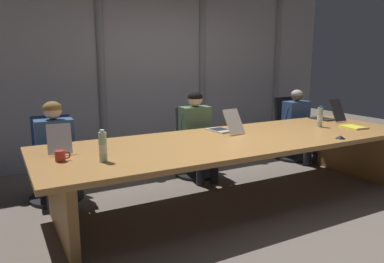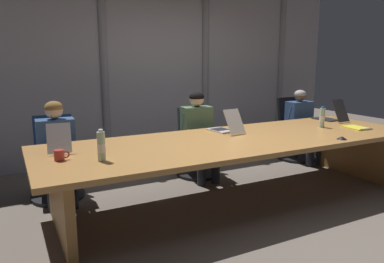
{
  "view_description": "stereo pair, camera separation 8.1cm",
  "coord_description": "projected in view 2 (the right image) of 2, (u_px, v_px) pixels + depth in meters",
  "views": [
    {
      "loc": [
        -2.35,
        -3.21,
        1.58
      ],
      "look_at": [
        -0.53,
        0.13,
        0.82
      ],
      "focal_mm": 33.99,
      "sensor_mm": 36.0,
      "label": 1
    },
    {
      "loc": [
        -2.28,
        -3.25,
        1.58
      ],
      "look_at": [
        -0.53,
        0.13,
        0.82
      ],
      "focal_mm": 33.99,
      "sensor_mm": 36.0,
      "label": 2
    }
  ],
  "objects": [
    {
      "name": "conference_table",
      "position": [
        240.0,
        149.0,
        4.05
      ],
      "size": [
        4.35,
        1.38,
        0.72
      ],
      "color": "#B77F42",
      "rests_on": "ground_plane"
    },
    {
      "name": "laptop_left_mid",
      "position": [
        225.0,
        127.0,
        4.35
      ],
      "size": [
        0.29,
        0.5,
        0.29
      ],
      "rotation": [
        0.0,
        0.0,
        1.71
      ],
      "color": "beige",
      "rests_on": "conference_table"
    },
    {
      "name": "office_chair_center",
      "position": [
        295.0,
        136.0,
        5.84
      ],
      "size": [
        0.6,
        0.6,
        0.98
      ],
      "rotation": [
        0.0,
        0.0,
        -1.57
      ],
      "color": "black",
      "rests_on": "ground_plane"
    },
    {
      "name": "laptop_center",
      "position": [
        330.0,
        116.0,
        5.16
      ],
      "size": [
        0.23,
        0.5,
        0.31
      ],
      "rotation": [
        0.0,
        0.0,
        1.6
      ],
      "color": "#2D2D33",
      "rests_on": "conference_table"
    },
    {
      "name": "water_bottle_primary",
      "position": [
        322.0,
        118.0,
        4.63
      ],
      "size": [
        0.07,
        0.07,
        0.27
      ],
      "color": "#ADD1B2",
      "rests_on": "conference_table"
    },
    {
      "name": "person_left_end",
      "position": [
        57.0,
        145.0,
        4.01
      ],
      "size": [
        0.43,
        0.56,
        1.13
      ],
      "rotation": [
        0.0,
        0.0,
        -1.61
      ],
      "color": "#335184",
      "rests_on": "ground_plane"
    },
    {
      "name": "spiral_notepad",
      "position": [
        356.0,
        128.0,
        4.59
      ],
      "size": [
        0.25,
        0.33,
        0.03
      ],
      "rotation": [
        0.0,
        0.0,
        -0.11
      ],
      "color": "yellow",
      "rests_on": "conference_table"
    },
    {
      "name": "ground_plane",
      "position": [
        238.0,
        199.0,
        4.17
      ],
      "size": [
        13.47,
        13.47,
        0.0
      ],
      "primitive_type": "plane",
      "color": "#6B6056"
    },
    {
      "name": "person_left_mid",
      "position": [
        199.0,
        130.0,
        4.82
      ],
      "size": [
        0.43,
        0.57,
        1.16
      ],
      "rotation": [
        0.0,
        0.0,
        -1.64
      ],
      "color": "#4C6B4C",
      "rests_on": "ground_plane"
    },
    {
      "name": "laptop_left_end",
      "position": [
        59.0,
        145.0,
        3.48
      ],
      "size": [
        0.26,
        0.45,
        0.28
      ],
      "rotation": [
        0.0,
        0.0,
        1.45
      ],
      "color": "#BCBCC1",
      "rests_on": "conference_table"
    },
    {
      "name": "water_bottle_secondary",
      "position": [
        101.0,
        147.0,
        3.1
      ],
      "size": [
        0.07,
        0.07,
        0.28
      ],
      "color": "#ADD1B2",
      "rests_on": "conference_table"
    },
    {
      "name": "office_chair_left_end",
      "position": [
        56.0,
        167.0,
        4.2
      ],
      "size": [
        0.6,
        0.6,
        0.94
      ],
      "rotation": [
        0.0,
        0.0,
        -1.66
      ],
      "color": "navy",
      "rests_on": "ground_plane"
    },
    {
      "name": "conference_mic_left_side",
      "position": [
        342.0,
        138.0,
        3.96
      ],
      "size": [
        0.11,
        0.11,
        0.03
      ],
      "primitive_type": "cone",
      "color": "black",
      "rests_on": "conference_table"
    },
    {
      "name": "person_center",
      "position": [
        303.0,
        121.0,
        5.64
      ],
      "size": [
        0.41,
        0.55,
        1.11
      ],
      "rotation": [
        0.0,
        0.0,
        -1.58
      ],
      "color": "#335184",
      "rests_on": "ground_plane"
    },
    {
      "name": "office_chair_left_mid",
      "position": [
        197.0,
        150.0,
        5.04
      ],
      "size": [
        0.6,
        0.6,
        0.92
      ],
      "rotation": [
        0.0,
        0.0,
        -1.7
      ],
      "color": "#2D2D38",
      "rests_on": "ground_plane"
    },
    {
      "name": "coffee_mug_near",
      "position": [
        60.0,
        155.0,
        3.13
      ],
      "size": [
        0.13,
        0.09,
        0.09
      ],
      "color": "#B2332D",
      "rests_on": "conference_table"
    },
    {
      "name": "curtain_backdrop",
      "position": [
        160.0,
        69.0,
        5.86
      ],
      "size": [
        6.74,
        0.17,
        2.83
      ],
      "color": "#9999A0",
      "rests_on": "ground_plane"
    }
  ]
}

